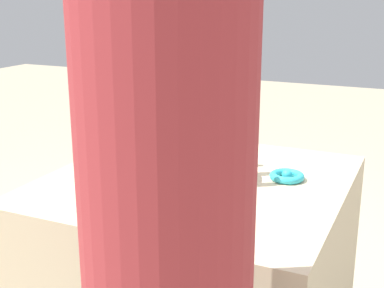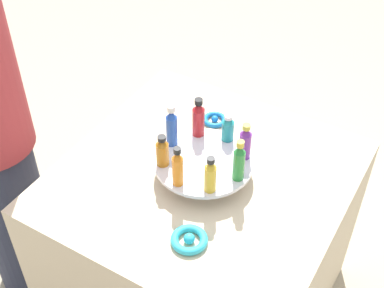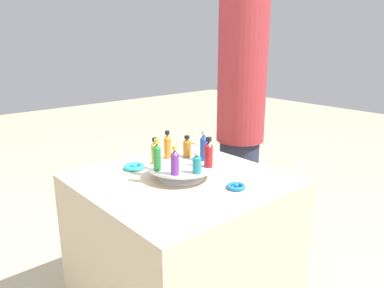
# 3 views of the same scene
# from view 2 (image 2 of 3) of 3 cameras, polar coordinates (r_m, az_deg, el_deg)

# --- Properties ---
(party_table) EXTENTS (0.87, 0.87, 0.71)m
(party_table) POSITION_cam_2_polar(r_m,az_deg,el_deg) (1.95, 1.08, -10.77)
(party_table) COLOR beige
(party_table) RESTS_ON ground_plane
(display_stand) EXTENTS (0.31, 0.31, 0.06)m
(display_stand) POSITION_cam_2_polar(r_m,az_deg,el_deg) (1.65, 1.25, -2.32)
(display_stand) COLOR silver
(display_stand) RESTS_ON party_table
(bottle_orange) EXTENTS (0.03, 0.03, 0.14)m
(bottle_orange) POSITION_cam_2_polar(r_m,az_deg,el_deg) (1.52, -1.54, -2.54)
(bottle_orange) COLOR orange
(bottle_orange) RESTS_ON display_stand
(bottle_gold) EXTENTS (0.04, 0.04, 0.12)m
(bottle_gold) POSITION_cam_2_polar(r_m,az_deg,el_deg) (1.51, 1.97, -3.38)
(bottle_gold) COLOR gold
(bottle_gold) RESTS_ON display_stand
(bottle_green) EXTENTS (0.03, 0.03, 0.14)m
(bottle_green) POSITION_cam_2_polar(r_m,az_deg,el_deg) (1.54, 5.03, -1.89)
(bottle_green) COLOR #288438
(bottle_green) RESTS_ON display_stand
(bottle_purple) EXTENTS (0.04, 0.04, 0.13)m
(bottle_purple) POSITION_cam_2_polar(r_m,az_deg,el_deg) (1.62, 5.70, 0.17)
(bottle_purple) COLOR #702D93
(bottle_purple) RESTS_ON display_stand
(bottle_teal) EXTENTS (0.04, 0.04, 0.10)m
(bottle_teal) POSITION_cam_2_polar(r_m,az_deg,el_deg) (1.69, 3.85, 1.67)
(bottle_teal) COLOR teal
(bottle_teal) RESTS_ON display_stand
(bottle_red) EXTENTS (0.04, 0.04, 0.14)m
(bottle_red) POSITION_cam_2_polar(r_m,az_deg,el_deg) (1.69, 0.69, 2.74)
(bottle_red) COLOR #B21E23
(bottle_red) RESTS_ON display_stand
(bottle_blue) EXTENTS (0.04, 0.04, 0.15)m
(bottle_blue) POSITION_cam_2_polar(r_m,az_deg,el_deg) (1.65, -2.19, 1.83)
(bottle_blue) COLOR #234CAD
(bottle_blue) RESTS_ON display_stand
(bottle_amber) EXTENTS (0.04, 0.04, 0.11)m
(bottle_amber) POSITION_cam_2_polar(r_m,az_deg,el_deg) (1.60, -3.18, -0.81)
(bottle_amber) COLOR #AD6B19
(bottle_amber) RESTS_ON display_stand
(ribbon_bow_teal) EXTENTS (0.10, 0.10, 0.03)m
(ribbon_bow_teal) POSITION_cam_2_polar(r_m,az_deg,el_deg) (1.50, -0.30, -10.16)
(ribbon_bow_teal) COLOR #2DB7CC
(ribbon_bow_teal) RESTS_ON party_table
(ribbon_bow_blue) EXTENTS (0.08, 0.08, 0.02)m
(ribbon_bow_blue) POSITION_cam_2_polar(r_m,az_deg,el_deg) (1.88, 2.44, 2.62)
(ribbon_bow_blue) COLOR blue
(ribbon_bow_blue) RESTS_ON party_table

